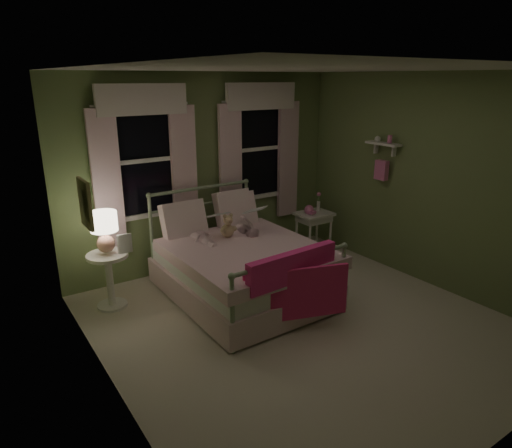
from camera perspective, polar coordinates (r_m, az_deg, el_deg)
room_shell at (r=4.54m, az=6.25°, el=2.09°), size 4.20×4.20×4.20m
bed at (r=5.46m, az=-1.95°, el=-5.33°), size 1.58×2.04×1.18m
pink_throw at (r=4.61m, az=4.78°, el=-6.77°), size 1.10×0.39×0.71m
child_left at (r=5.49m, az=-6.95°, el=1.05°), size 0.30×0.21×0.76m
child_right at (r=5.76m, az=-2.00°, el=1.78°), size 0.37×0.30×0.72m
book_left at (r=5.27m, az=-5.70°, el=0.52°), size 0.21×0.13×0.26m
book_right at (r=5.56m, az=-0.63°, el=1.07°), size 0.23×0.18×0.26m
teddy_bear at (r=5.53m, az=-3.56°, el=-0.44°), size 0.22×0.18×0.30m
nightstand_left at (r=5.44m, az=-17.90°, el=-5.83°), size 0.46×0.46×0.65m
table_lamp at (r=5.26m, az=-18.45°, el=-0.47°), size 0.30×0.30×0.47m
book_nightstand at (r=5.31m, az=-16.86°, el=-3.55°), size 0.19×0.25×0.02m
nightstand_right at (r=6.71m, az=7.26°, el=0.60°), size 0.50×0.40×0.64m
pink_toy at (r=6.60m, az=6.69°, el=1.76°), size 0.14×0.19×0.14m
bud_vase at (r=6.76m, az=7.83°, el=2.81°), size 0.06×0.06×0.28m
window_left at (r=5.78m, az=-13.66°, el=8.37°), size 1.34×0.13×1.96m
window_right at (r=6.57m, az=0.50°, el=9.95°), size 1.34×0.13×1.96m
wall_shelf at (r=6.30m, az=15.52°, el=8.07°), size 0.15×0.50×0.60m
framed_picture at (r=4.15m, az=-20.53°, el=2.38°), size 0.03×0.32×0.42m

